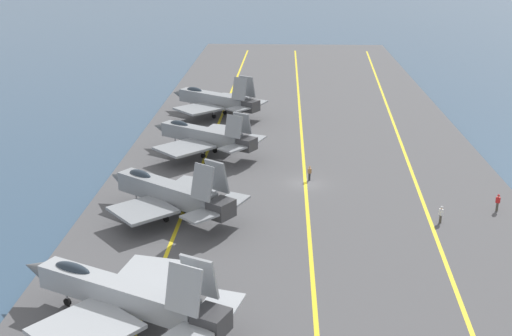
{
  "coord_description": "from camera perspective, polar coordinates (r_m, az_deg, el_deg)",
  "views": [
    {
      "loc": [
        -65.51,
        2.45,
        25.6
      ],
      "look_at": [
        -2.32,
        5.29,
        2.9
      ],
      "focal_mm": 45.0,
      "sensor_mm": 36.0,
      "label": 1
    }
  ],
  "objects": [
    {
      "name": "ground_plane",
      "position": [
        70.37,
        4.39,
        -1.65
      ],
      "size": [
        2000.0,
        2000.0,
        0.0
      ],
      "primitive_type": "plane",
      "color": "#334C66"
    },
    {
      "name": "carrier_deck",
      "position": [
        70.3,
        4.4,
        -1.5
      ],
      "size": [
        194.67,
        43.85,
        0.4
      ],
      "primitive_type": "cube",
      "color": "#4C4C4F",
      "rests_on": "ground"
    },
    {
      "name": "deck_stripe_foul_line",
      "position": [
        71.67,
        14.08,
        -1.46
      ],
      "size": [
        174.96,
        10.08,
        0.01
      ],
      "primitive_type": "cube",
      "rotation": [
        0.0,
        0.0,
        -0.06
      ],
      "color": "yellow",
      "rests_on": "carrier_deck"
    },
    {
      "name": "deck_stripe_centerline",
      "position": [
        70.23,
        4.4,
        -1.34
      ],
      "size": [
        175.21,
        0.36,
        0.01
      ],
      "primitive_type": "cube",
      "color": "yellow",
      "rests_on": "carrier_deck"
    },
    {
      "name": "deck_stripe_edge_line",
      "position": [
        70.84,
        -5.39,
        -1.18
      ],
      "size": [
        175.2,
        1.87,
        0.01
      ],
      "primitive_type": "cube",
      "rotation": [
        0.0,
        0.0,
        -0.01
      ],
      "color": "yellow",
      "rests_on": "carrier_deck"
    },
    {
      "name": "parked_jet_nearest",
      "position": [
        45.42,
        -11.87,
        -10.93
      ],
      "size": [
        13.87,
        17.01,
        6.3
      ],
      "color": "#9EA3A8",
      "rests_on": "carrier_deck"
    },
    {
      "name": "parked_jet_second",
      "position": [
        61.72,
        -7.79,
        -2.15
      ],
      "size": [
        13.16,
        15.11,
        6.49
      ],
      "color": "gray",
      "rests_on": "carrier_deck"
    },
    {
      "name": "parked_jet_third",
      "position": [
        78.87,
        -4.69,
        2.88
      ],
      "size": [
        13.85,
        15.1,
        5.9
      ],
      "color": "gray",
      "rests_on": "carrier_deck"
    },
    {
      "name": "parked_jet_fourth",
      "position": [
        96.59,
        -3.7,
        6.09
      ],
      "size": [
        13.76,
        15.52,
        6.57
      ],
      "color": "gray",
      "rests_on": "carrier_deck"
    },
    {
      "name": "crew_red_vest",
      "position": [
        66.93,
        20.69,
        -2.83
      ],
      "size": [
        0.44,
        0.46,
        1.76
      ],
      "color": "#4C473D",
      "rests_on": "carrier_deck"
    },
    {
      "name": "crew_brown_vest",
      "position": [
        70.77,
        4.78,
        -0.4
      ],
      "size": [
        0.34,
        0.43,
        1.67
      ],
      "color": "#232328",
      "rests_on": "carrier_deck"
    },
    {
      "name": "crew_white_vest",
      "position": [
        62.5,
        16.12,
        -3.92
      ],
      "size": [
        0.46,
        0.41,
        1.72
      ],
      "color": "#4C473D",
      "rests_on": "carrier_deck"
    }
  ]
}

